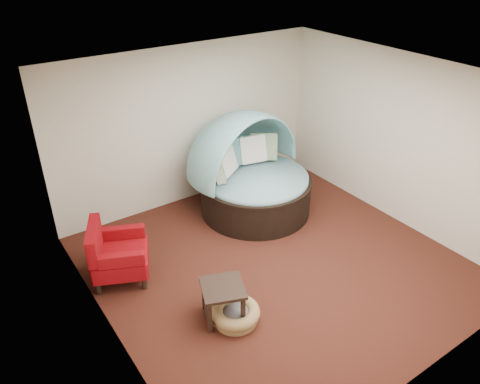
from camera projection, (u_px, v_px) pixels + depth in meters
floor at (275, 264)px, 7.04m from camera, size 5.00×5.00×0.00m
wall_back at (189, 126)px, 8.14m from camera, size 5.00×0.00×5.00m
wall_front at (440, 282)px, 4.56m from camera, size 5.00×0.00×5.00m
wall_left at (101, 244)px, 5.11m from camera, size 0.00×5.00×5.00m
wall_right at (399, 140)px, 7.58m from camera, size 0.00×5.00×5.00m
ceiling at (284, 80)px, 5.66m from camera, size 5.00×5.00×0.00m
canopy_daybed at (251, 167)px, 8.03m from camera, size 2.30×2.24×1.77m
pet_basket at (236, 314)px, 5.97m from camera, size 0.65×0.65×0.22m
red_armchair at (116, 254)px, 6.57m from camera, size 1.02×1.02×0.91m
side_table at (223, 297)px, 5.92m from camera, size 0.68×0.68×0.51m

